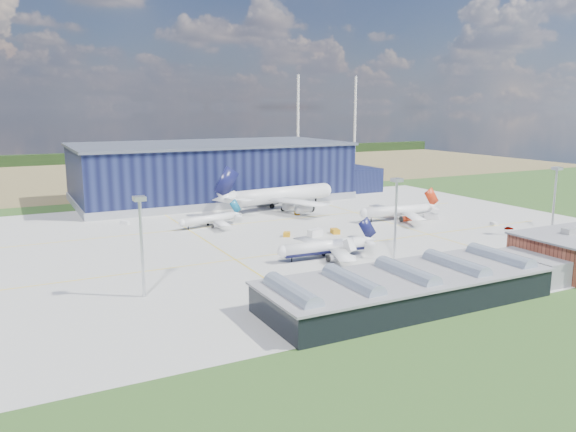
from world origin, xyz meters
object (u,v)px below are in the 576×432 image
at_px(gse_van_a, 315,233).
at_px(gse_cart_b, 125,223).
at_px(airliner_widebody, 281,187).
at_px(gse_tug_a, 335,231).
at_px(gse_cart_a, 494,223).
at_px(gse_van_b, 432,216).
at_px(hangar, 217,174).
at_px(car_b, 576,250).
at_px(airliner_red, 397,206).
at_px(gse_tug_c, 297,213).
at_px(airliner_navy, 324,240).
at_px(light_mast_center, 396,205).
at_px(gse_van_c, 574,247).
at_px(light_mast_west, 141,230).
at_px(airliner_regional, 208,215).
at_px(light_mast_east, 555,190).
at_px(airstair, 346,251).
at_px(gse_tug_b, 287,234).
at_px(car_a, 509,228).

height_order(gse_van_a, gse_cart_b, gse_van_a).
height_order(airliner_widebody, gse_tug_a, airliner_widebody).
height_order(gse_cart_a, gse_van_b, gse_van_b).
height_order(hangar, car_b, hangar).
bearing_deg(airliner_red, gse_tug_c, -38.41).
distance_m(gse_tug_a, gse_van_b, 46.20).
height_order(airliner_navy, gse_tug_a, airliner_navy).
relative_size(hangar, airliner_widebody, 2.48).
distance_m(light_mast_center, gse_van_c, 58.78).
bearing_deg(gse_tug_c, gse_cart_a, -21.51).
relative_size(light_mast_west, gse_cart_b, 7.43).
relative_size(airliner_regional, gse_van_a, 4.72).
height_order(light_mast_west, light_mast_east, same).
bearing_deg(gse_van_b, hangar, 82.71).
xyz_separation_m(light_mast_west, car_b, (122.77, -18.00, -14.91)).
relative_size(airliner_navy, airliner_regional, 1.21).
height_order(airliner_widebody, gse_van_a, airliner_widebody).
relative_size(gse_tug_c, gse_van_c, 0.73).
relative_size(gse_van_b, airstair, 0.95).
bearing_deg(gse_tug_b, airliner_red, 37.01).
bearing_deg(airliner_navy, airliner_widebody, -104.60).
relative_size(airliner_navy, gse_van_c, 7.36).
height_order(light_mast_west, airstair, light_mast_west).
bearing_deg(light_mast_west, gse_cart_a, 9.19).
xyz_separation_m(airliner_navy, gse_tug_b, (2.98, 29.20, -4.53)).
relative_size(gse_van_c, airstair, 0.78).
xyz_separation_m(light_mast_west, airstair, (59.17, 8.26, -13.63)).
height_order(gse_cart_b, gse_van_c, gse_van_c).
height_order(airliner_regional, gse_cart_b, airliner_regional).
distance_m(gse_cart_a, gse_van_b, 22.56).
bearing_deg(gse_cart_b, gse_cart_a, -75.44).
relative_size(gse_van_b, car_a, 1.70).
height_order(light_mast_center, gse_van_a, light_mast_center).
relative_size(airliner_widebody, car_a, 18.63).
bearing_deg(car_b, car_a, -32.87).
bearing_deg(gse_cart_a, airliner_widebody, 140.93).
distance_m(hangar, light_mast_center, 125.07).
relative_size(light_mast_west, gse_van_b, 4.29).
bearing_deg(gse_van_c, gse_van_b, 23.46).
xyz_separation_m(gse_tug_b, car_a, (74.13, -25.94, -0.18)).
height_order(airliner_widebody, gse_tug_c, airliner_widebody).
relative_size(gse_tug_b, gse_tug_c, 1.04).
bearing_deg(gse_cart_a, gse_van_b, 135.37).
xyz_separation_m(gse_van_a, gse_cart_b, (-52.17, 48.35, -0.55)).
height_order(airliner_red, gse_van_b, airliner_red).
xyz_separation_m(airliner_regional, gse_cart_b, (-25.80, 17.82, -3.65)).
height_order(airliner_red, airliner_widebody, airliner_widebody).
xyz_separation_m(hangar, gse_cart_a, (68.70, -103.53, -11.05)).
xyz_separation_m(light_mast_west, gse_tug_a, (72.52, 35.44, -14.61)).
relative_size(gse_tug_a, car_a, 1.25).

